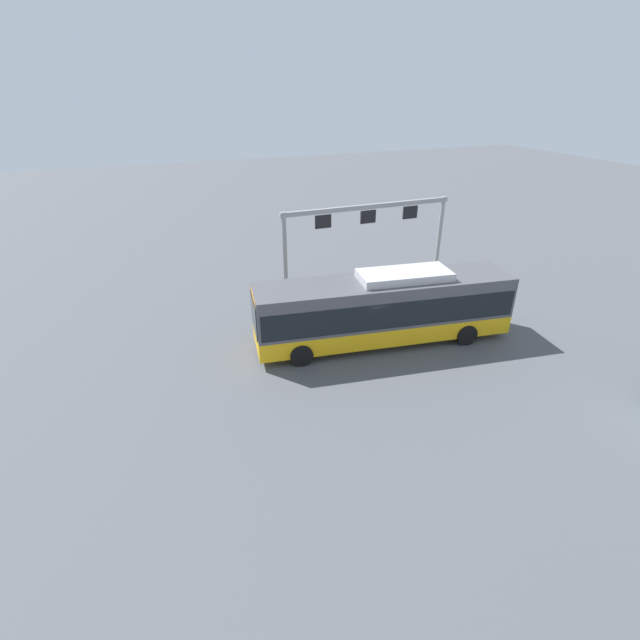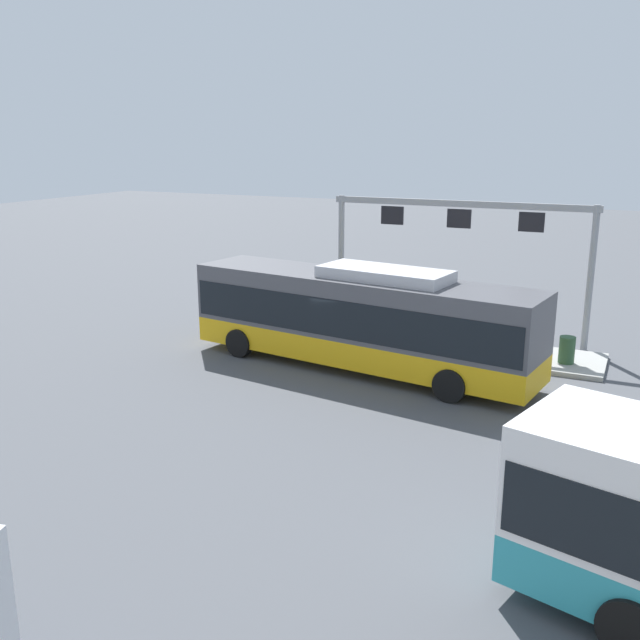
% 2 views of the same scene
% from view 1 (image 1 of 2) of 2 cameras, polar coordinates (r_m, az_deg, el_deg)
% --- Properties ---
extents(ground_plane, '(120.00, 120.00, 0.00)m').
position_cam_1_polar(ground_plane, '(22.42, 7.52, -2.53)').
color(ground_plane, '#4C4F54').
extents(platform_curb, '(10.00, 2.80, 0.16)m').
position_cam_1_polar(platform_curb, '(26.06, 8.78, 2.00)').
color(platform_curb, '#9E9E99').
rests_on(platform_curb, ground).
extents(bus_main, '(12.11, 4.17, 3.46)m').
position_cam_1_polar(bus_main, '(21.59, 7.83, 1.65)').
color(bus_main, '#EAAD14').
rests_on(bus_main, ground).
extents(person_boarding, '(0.49, 0.60, 1.67)m').
position_cam_1_polar(person_boarding, '(23.12, -4.48, 1.09)').
color(person_boarding, '#334C8C').
rests_on(person_boarding, ground).
extents(person_waiting_near, '(0.55, 0.60, 1.67)m').
position_cam_1_polar(person_waiting_near, '(23.93, -3.06, 2.08)').
color(person_waiting_near, black).
rests_on(person_waiting_near, ground).
extents(person_waiting_mid, '(0.51, 0.60, 1.67)m').
position_cam_1_polar(person_waiting_mid, '(23.73, 1.20, 2.31)').
color(person_waiting_mid, slate).
rests_on(person_waiting_mid, platform_curb).
extents(person_waiting_far, '(0.43, 0.58, 1.67)m').
position_cam_1_polar(person_waiting_far, '(24.38, -0.29, 3.02)').
color(person_waiting_far, slate).
rests_on(person_waiting_far, platform_curb).
extents(platform_sign_gantry, '(9.96, 0.24, 5.20)m').
position_cam_1_polar(platform_sign_gantry, '(26.12, 5.84, 10.95)').
color(platform_sign_gantry, gray).
rests_on(platform_sign_gantry, ground).
extents(trash_bin, '(0.52, 0.52, 0.90)m').
position_cam_1_polar(trash_bin, '(27.59, 16.01, 3.90)').
color(trash_bin, '#2D5133').
rests_on(trash_bin, platform_curb).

